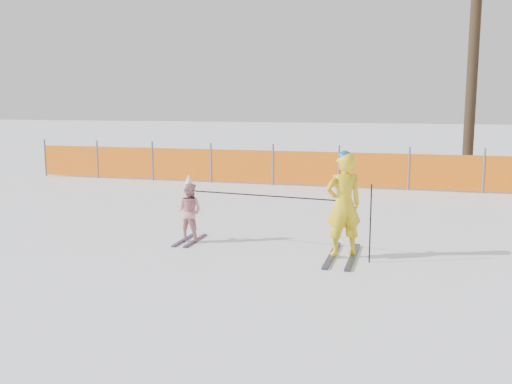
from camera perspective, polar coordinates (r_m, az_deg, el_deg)
ground at (r=9.40m, az=-0.82°, el=-6.49°), size 120.00×120.00×0.00m
adult at (r=9.30m, az=8.74°, el=-1.28°), size 0.72×1.62×1.75m
child at (r=10.39m, az=-6.70°, el=-1.88°), size 0.55×1.02×1.23m
ski_poles at (r=9.48m, az=3.94°, el=-1.22°), size 3.16×0.56×1.25m
safety_fence at (r=17.46m, az=0.30°, el=2.58°), size 15.26×0.06×1.25m
tree_trunks at (r=20.20m, az=24.15°, el=9.28°), size 3.39×1.19×5.84m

